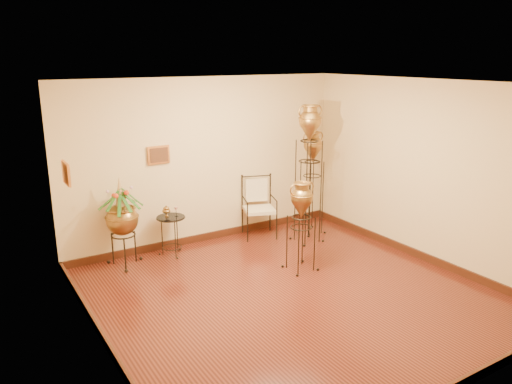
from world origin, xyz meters
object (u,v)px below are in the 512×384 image
amphora_mid (312,182)px  planter_urn (122,216)px  amphora_tall (308,173)px  side_table (171,235)px  armchair (259,207)px

amphora_mid → planter_urn: bearing=174.3°
amphora_tall → side_table: bearing=164.1°
amphora_tall → armchair: (-0.58, 0.64, -0.68)m
amphora_tall → planter_urn: size_ratio=1.66×
amphora_mid → side_table: size_ratio=2.28×
planter_urn → side_table: 0.90m
planter_urn → side_table: size_ratio=1.74×
amphora_tall → side_table: size_ratio=2.90×
amphora_tall → planter_urn: bearing=168.0°
amphora_mid → side_table: 2.66m
amphora_mid → side_table: (-2.56, 0.33, -0.61)m
amphora_mid → armchair: 1.04m
planter_urn → amphora_mid: bearing=-5.7°
amphora_tall → amphora_mid: 0.52m
planter_urn → side_table: (0.78, 0.00, -0.46)m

